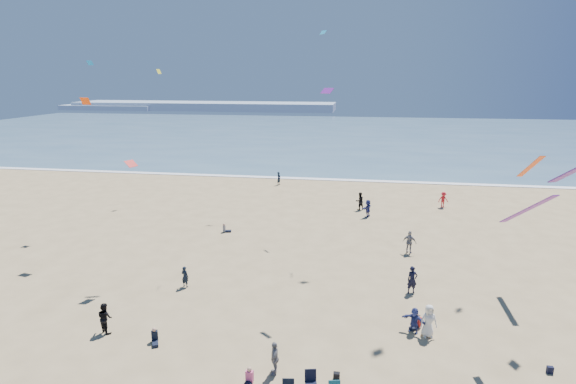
# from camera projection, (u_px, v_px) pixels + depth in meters

# --- Properties ---
(ocean) EXTENTS (220.00, 100.00, 0.06)m
(ocean) POSITION_uv_depth(u_px,v_px,m) (336.00, 134.00, 109.47)
(ocean) COLOR #476B84
(ocean) RESTS_ON ground
(surf_line) EXTENTS (220.00, 1.20, 0.08)m
(surf_line) POSITION_uv_depth(u_px,v_px,m) (316.00, 179.00, 61.66)
(surf_line) COLOR white
(surf_line) RESTS_ON ground
(headland_far) EXTENTS (110.00, 20.00, 3.20)m
(headland_far) POSITION_uv_depth(u_px,v_px,m) (204.00, 106.00, 190.01)
(headland_far) COLOR #7A8EA8
(headland_far) RESTS_ON ground
(headland_near) EXTENTS (40.00, 14.00, 2.00)m
(headland_near) POSITION_uv_depth(u_px,v_px,m) (111.00, 107.00, 191.53)
(headland_near) COLOR #7A8EA8
(headland_near) RESTS_ON ground
(standing_flyers) EXTENTS (35.62, 42.87, 1.90)m
(standing_flyers) POSITION_uv_depth(u_px,v_px,m) (361.00, 254.00, 33.40)
(standing_flyers) COLOR white
(standing_flyers) RESTS_ON ground
(seated_group) EXTENTS (16.42, 23.14, 0.84)m
(seated_group) POSITION_uv_depth(u_px,v_px,m) (273.00, 317.00, 25.52)
(seated_group) COLOR silver
(seated_group) RESTS_ON ground
(black_backpack) EXTENTS (0.30, 0.22, 0.38)m
(black_backpack) POSITION_uv_depth(u_px,v_px,m) (337.00, 376.00, 20.84)
(black_backpack) COLOR black
(black_backpack) RESTS_ON ground
(navy_bag) EXTENTS (0.28, 0.18, 0.34)m
(navy_bag) POSITION_uv_depth(u_px,v_px,m) (550.00, 370.00, 21.35)
(navy_bag) COLOR black
(navy_bag) RESTS_ON ground
(kites_aloft) EXTENTS (42.77, 39.66, 26.79)m
(kites_aloft) POSITION_uv_depth(u_px,v_px,m) (414.00, 42.00, 26.15)
(kites_aloft) COLOR #F05AD2
(kites_aloft) RESTS_ON ground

